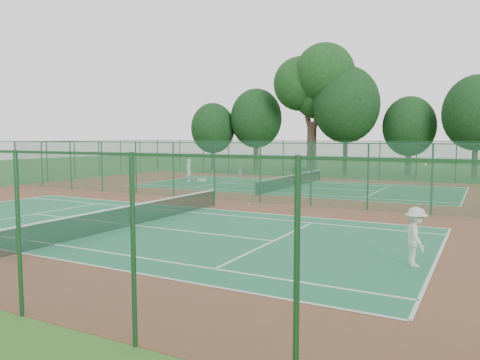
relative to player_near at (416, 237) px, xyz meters
The scene contains 19 objects.
ground 15.24m from the player_near, 138.43° to the left, with size 120.00×120.00×0.00m, color #2B5A1C.
red_pad 15.24m from the player_near, 138.43° to the left, with size 40.00×36.00×0.01m, color brown.
court_near 11.47m from the player_near, behind, with size 23.77×10.97×0.01m, color #226B4A.
court_far 22.25m from the player_near, 120.80° to the left, with size 23.77×10.97×0.01m, color #1E6039.
fence_north 30.33m from the player_near, 112.06° to the left, with size 40.00×0.09×3.50m.
fence_west 32.98m from the player_near, 162.17° to the left, with size 0.09×36.00×3.50m.
fence_divider 15.24m from the player_near, 138.43° to the left, with size 40.00×0.09×3.50m.
tennis_net_near 11.44m from the player_near, behind, with size 0.10×12.90×0.97m.
tennis_net_far 22.23m from the player_near, 120.80° to the left, with size 0.10×12.90×0.97m.
player_near is the anchor object (origin of this frame).
player_far 28.05m from the player_near, 137.89° to the left, with size 0.71×0.47×1.95m, color white.
trash_bin 33.91m from the player_near, 126.73° to the left, with size 0.47×0.47×0.84m, color slate.
bench 30.97m from the player_near, 116.88° to the left, with size 1.71×1.08×1.02m.
kit_bag 28.02m from the player_near, 135.55° to the left, with size 0.75×0.28×0.28m, color silver.
stray_ball_a 12.77m from the player_near, 131.82° to the left, with size 0.07×0.07×0.07m, color #E3F338.
stray_ball_b 12.06m from the player_near, 128.92° to the left, with size 0.07×0.07×0.07m, color yellow.
stray_ball_c 13.75m from the player_near, 137.65° to the left, with size 0.07×0.07×0.07m, color #B2CC2F.
big_tree 37.80m from the player_near, 113.88° to the left, with size 8.81×6.45×13.53m.
evergreen_row 36.04m from the player_near, 107.58° to the left, with size 39.00×5.00×12.00m, color black, non-canonical shape.
Camera 1 is at (13.18, -24.26, 3.74)m, focal length 35.00 mm.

